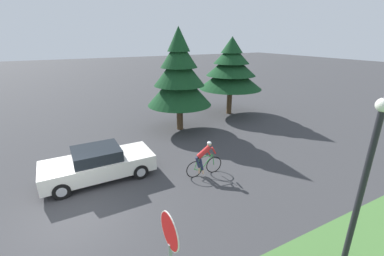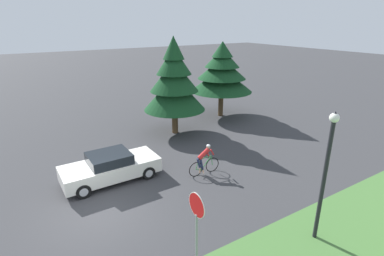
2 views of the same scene
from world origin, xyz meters
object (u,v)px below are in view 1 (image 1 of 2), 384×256
street_lamp (365,175)px  conifer_tall_far (231,69)px  stop_sign (170,251)px  conifer_tall_near (179,76)px  sedan_left_lane (99,164)px  cyclist (204,160)px

street_lamp → conifer_tall_far: size_ratio=0.80×
stop_sign → conifer_tall_near: bearing=-27.7°
sedan_left_lane → cyclist: cyclist is taller
sedan_left_lane → conifer_tall_far: (-5.52, 10.58, 2.73)m
conifer_tall_far → stop_sign: bearing=-39.5°
street_lamp → conifer_tall_near: (-11.67, 0.86, 0.67)m
cyclist → stop_sign: size_ratio=0.61×
conifer_tall_far → sedan_left_lane: bearing=-62.5°
stop_sign → conifer_tall_far: (-12.41, 10.24, 1.40)m
conifer_tall_near → conifer_tall_far: bearing=106.7°
cyclist → conifer_tall_far: (-7.30, 6.51, 2.69)m
stop_sign → conifer_tall_near: (-10.93, 5.31, 1.42)m
street_lamp → conifer_tall_near: conifer_tall_near is taller
sedan_left_lane → conifer_tall_near: 7.47m
cyclist → street_lamp: bearing=-81.6°
sedan_left_lane → conifer_tall_far: conifer_tall_far is taller
sedan_left_lane → cyclist: size_ratio=2.59×
stop_sign → street_lamp: 4.57m
cyclist → street_lamp: (5.85, 0.72, 2.04)m
cyclist → conifer_tall_near: (-5.82, 1.59, 2.70)m
conifer_tall_far → street_lamp: bearing=-23.8°
stop_sign → conifer_tall_far: bearing=-41.3°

